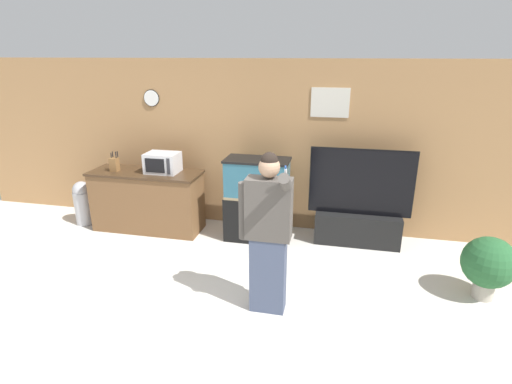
% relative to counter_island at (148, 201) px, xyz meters
% --- Properties ---
extents(ground_plane, '(18.00, 18.00, 0.00)m').
position_rel_counter_island_xyz_m(ground_plane, '(1.64, -2.22, -0.47)').
color(ground_plane, beige).
extents(wall_back_paneled, '(10.00, 0.08, 2.60)m').
position_rel_counter_island_xyz_m(wall_back_paneled, '(1.64, 0.58, 0.83)').
color(wall_back_paneled, '#A87A4C').
rests_on(wall_back_paneled, ground_plane).
extents(counter_island, '(1.72, 0.63, 0.95)m').
position_rel_counter_island_xyz_m(counter_island, '(0.00, 0.00, 0.00)').
color(counter_island, brown).
rests_on(counter_island, ground_plane).
extents(microwave, '(0.49, 0.37, 0.30)m').
position_rel_counter_island_xyz_m(microwave, '(0.28, 0.05, 0.62)').
color(microwave, silver).
rests_on(microwave, counter_island).
extents(knife_block, '(0.12, 0.11, 0.31)m').
position_rel_counter_island_xyz_m(knife_block, '(-0.47, -0.06, 0.58)').
color(knife_block, brown).
rests_on(knife_block, counter_island).
extents(aquarium_on_stand, '(0.93, 0.50, 1.24)m').
position_rel_counter_island_xyz_m(aquarium_on_stand, '(1.76, 0.04, 0.14)').
color(aquarium_on_stand, black).
rests_on(aquarium_on_stand, ground_plane).
extents(tv_on_stand, '(1.46, 0.40, 1.42)m').
position_rel_counter_island_xyz_m(tv_on_stand, '(3.23, 0.19, -0.06)').
color(tv_on_stand, black).
rests_on(tv_on_stand, ground_plane).
extents(person_standing, '(0.56, 0.42, 1.77)m').
position_rel_counter_island_xyz_m(person_standing, '(2.24, -1.69, 0.45)').
color(person_standing, '#424C66').
rests_on(person_standing, ground_plane).
extents(potted_plant, '(0.58, 0.58, 0.74)m').
position_rel_counter_island_xyz_m(potted_plant, '(4.63, -0.94, -0.04)').
color(potted_plant, '#B2A899').
rests_on(potted_plant, ground_plane).
extents(trash_bin, '(0.29, 0.29, 0.72)m').
position_rel_counter_island_xyz_m(trash_bin, '(-1.13, -0.04, -0.10)').
color(trash_bin, '#B7B7BC').
rests_on(trash_bin, ground_plane).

